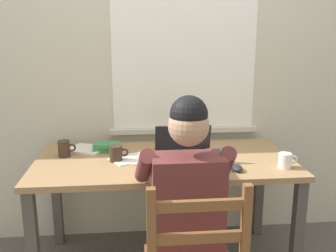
% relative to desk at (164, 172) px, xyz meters
% --- Properties ---
extents(back_wall, '(6.00, 0.08, 2.60)m').
position_rel_desk_xyz_m(back_wall, '(0.00, 0.46, 0.65)').
color(back_wall, beige).
rests_on(back_wall, ground).
extents(desk, '(1.58, 0.77, 0.74)m').
position_rel_desk_xyz_m(desk, '(0.00, 0.00, 0.00)').
color(desk, '#9E7A51').
rests_on(desk, ground).
extents(seated_person, '(0.50, 0.60, 1.23)m').
position_rel_desk_xyz_m(seated_person, '(0.06, -0.46, 0.02)').
color(seated_person, brown).
rests_on(seated_person, ground).
extents(laptop, '(0.33, 0.28, 0.23)m').
position_rel_desk_xyz_m(laptop, '(0.11, -0.16, 0.14)').
color(laptop, '#232328').
rests_on(laptop, desk).
extents(computer_mouse, '(0.06, 0.10, 0.03)m').
position_rel_desk_xyz_m(computer_mouse, '(0.39, -0.25, 0.11)').
color(computer_mouse, '#232328').
rests_on(computer_mouse, desk).
extents(coffee_mug_white, '(0.11, 0.07, 0.09)m').
position_rel_desk_xyz_m(coffee_mug_white, '(0.68, -0.23, 0.13)').
color(coffee_mug_white, white).
rests_on(coffee_mug_white, desk).
extents(coffee_mug_dark, '(0.11, 0.07, 0.10)m').
position_rel_desk_xyz_m(coffee_mug_dark, '(-0.62, 0.10, 0.14)').
color(coffee_mug_dark, '#38281E').
rests_on(coffee_mug_dark, desk).
extents(coffee_mug_spare, '(0.12, 0.08, 0.10)m').
position_rel_desk_xyz_m(coffee_mug_spare, '(-0.29, -0.02, 0.14)').
color(coffee_mug_spare, '#38281E').
rests_on(coffee_mug_spare, desk).
extents(book_stack_main, '(0.19, 0.17, 0.09)m').
position_rel_desk_xyz_m(book_stack_main, '(0.05, 0.18, 0.13)').
color(book_stack_main, gray).
rests_on(book_stack_main, desk).
extents(book_stack_side, '(0.18, 0.13, 0.06)m').
position_rel_desk_xyz_m(book_stack_side, '(-0.37, 0.19, 0.11)').
color(book_stack_side, '#38844C').
rests_on(book_stack_side, desk).
extents(paper_pile_near_laptop, '(0.20, 0.20, 0.01)m').
position_rel_desk_xyz_m(paper_pile_near_laptop, '(-0.12, -0.01, 0.09)').
color(paper_pile_near_laptop, white).
rests_on(paper_pile_near_laptop, desk).
extents(paper_pile_back_corner, '(0.31, 0.27, 0.01)m').
position_rel_desk_xyz_m(paper_pile_back_corner, '(-0.20, 0.01, 0.09)').
color(paper_pile_back_corner, white).
rests_on(paper_pile_back_corner, desk).
extents(paper_pile_side, '(0.29, 0.27, 0.02)m').
position_rel_desk_xyz_m(paper_pile_side, '(-0.50, 0.21, 0.10)').
color(paper_pile_side, silver).
rests_on(paper_pile_side, desk).
extents(landscape_photo_print, '(0.15, 0.12, 0.00)m').
position_rel_desk_xyz_m(landscape_photo_print, '(0.38, 0.13, 0.09)').
color(landscape_photo_print, teal).
rests_on(landscape_photo_print, desk).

